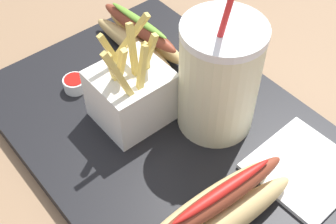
{
  "coord_description": "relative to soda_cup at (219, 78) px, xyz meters",
  "views": [
    {
      "loc": [
        0.3,
        -0.25,
        0.48
      ],
      "look_at": [
        0.0,
        0.0,
        0.05
      ],
      "focal_mm": 48.52,
      "sensor_mm": 36.0,
      "label": 1
    }
  ],
  "objects": [
    {
      "name": "food_tray",
      "position": [
        -0.03,
        -0.06,
        -0.09
      ],
      "size": [
        0.49,
        0.35,
        0.02
      ],
      "primitive_type": "cube",
      "color": "black",
      "rests_on": "ground_plane"
    },
    {
      "name": "ketchup_cup_1",
      "position": [
        -0.17,
        -0.11,
        -0.07
      ],
      "size": [
        0.03,
        0.03,
        0.02
      ],
      "color": "white",
      "rests_on": "food_tray"
    },
    {
      "name": "hot_dog_2",
      "position": [
        -0.18,
        0.01,
        -0.05
      ],
      "size": [
        0.17,
        0.06,
        0.06
      ],
      "color": "tan",
      "rests_on": "food_tray"
    },
    {
      "name": "napkin_stack",
      "position": [
        0.13,
        0.03,
        -0.07
      ],
      "size": [
        0.12,
        0.12,
        0.01
      ],
      "primitive_type": "cube",
      "rotation": [
        0.0,
        0.0,
        0.03
      ],
      "color": "white",
      "rests_on": "food_tray"
    },
    {
      "name": "fries_basket",
      "position": [
        -0.08,
        -0.08,
        -0.04
      ],
      "size": [
        0.09,
        0.09,
        0.15
      ],
      "color": "white",
      "rests_on": "food_tray"
    },
    {
      "name": "ketchup_cup_2",
      "position": [
        -0.1,
        0.08,
        -0.07
      ],
      "size": [
        0.03,
        0.03,
        0.02
      ],
      "color": "white",
      "rests_on": "food_tray"
    },
    {
      "name": "ground_plane",
      "position": [
        -0.03,
        -0.06,
        -0.11
      ],
      "size": [
        2.4,
        2.4,
        0.02
      ],
      "primitive_type": "cube",
      "color": "#8C6B4C"
    },
    {
      "name": "hot_dog_1",
      "position": [
        0.11,
        -0.1,
        -0.05
      ],
      "size": [
        0.07,
        0.19,
        0.07
      ],
      "color": "#DBB775",
      "rests_on": "food_tray"
    },
    {
      "name": "soda_cup",
      "position": [
        0.0,
        0.0,
        0.0
      ],
      "size": [
        0.1,
        0.1,
        0.26
      ],
      "color": "beige",
      "rests_on": "food_tray"
    }
  ]
}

